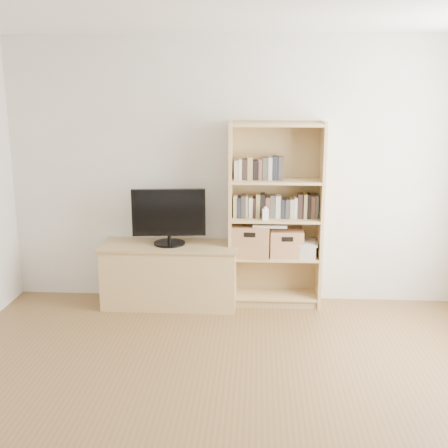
# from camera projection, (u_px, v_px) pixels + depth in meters

# --- Properties ---
(floor) EXTENTS (4.50, 5.00, 0.01)m
(floor) POSITION_uv_depth(u_px,v_px,m) (217.00, 445.00, 3.41)
(floor) COLOR brown
(floor) RESTS_ON ground
(back_wall) EXTENTS (4.50, 0.02, 2.60)m
(back_wall) POSITION_uv_depth(u_px,v_px,m) (235.00, 172.00, 5.52)
(back_wall) COLOR white
(back_wall) RESTS_ON floor
(tv_stand) EXTENTS (1.31, 0.50, 0.60)m
(tv_stand) POSITION_uv_depth(u_px,v_px,m) (170.00, 276.00, 5.56)
(tv_stand) COLOR tan
(tv_stand) RESTS_ON floor
(bookshelf) EXTENTS (0.91, 0.33, 1.81)m
(bookshelf) POSITION_uv_depth(u_px,v_px,m) (275.00, 216.00, 5.44)
(bookshelf) COLOR tan
(bookshelf) RESTS_ON floor
(television) EXTENTS (0.71, 0.13, 0.56)m
(television) POSITION_uv_depth(u_px,v_px,m) (169.00, 216.00, 5.42)
(television) COLOR black
(television) RESTS_ON tv_stand
(books_row_mid) EXTENTS (0.87, 0.19, 0.23)m
(books_row_mid) POSITION_uv_depth(u_px,v_px,m) (276.00, 206.00, 5.43)
(books_row_mid) COLOR #BCB4A0
(books_row_mid) RESTS_ON bookshelf
(books_row_upper) EXTENTS (0.35, 0.14, 0.18)m
(books_row_upper) POSITION_uv_depth(u_px,v_px,m) (255.00, 170.00, 5.36)
(books_row_upper) COLOR #BCB4A0
(books_row_upper) RESTS_ON bookshelf
(baby_monitor) EXTENTS (0.06, 0.05, 0.11)m
(baby_monitor) POSITION_uv_depth(u_px,v_px,m) (265.00, 214.00, 5.34)
(baby_monitor) COLOR white
(baby_monitor) RESTS_ON bookshelf
(basket_left) EXTENTS (0.38, 0.32, 0.31)m
(basket_left) POSITION_uv_depth(u_px,v_px,m) (250.00, 240.00, 5.50)
(basket_left) COLOR #956343
(basket_left) RESTS_ON bookshelf
(basket_right) EXTENTS (0.33, 0.27, 0.26)m
(basket_right) POSITION_uv_depth(u_px,v_px,m) (286.00, 243.00, 5.49)
(basket_right) COLOR #956343
(basket_right) RESTS_ON bookshelf
(laptop) EXTENTS (0.34, 0.25, 0.03)m
(laptop) POSITION_uv_depth(u_px,v_px,m) (270.00, 224.00, 5.44)
(laptop) COLOR silver
(laptop) RESTS_ON basket_left
(magazine_stack) EXTENTS (0.24, 0.31, 0.13)m
(magazine_stack) POSITION_uv_depth(u_px,v_px,m) (306.00, 250.00, 5.50)
(magazine_stack) COLOR beige
(magazine_stack) RESTS_ON bookshelf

